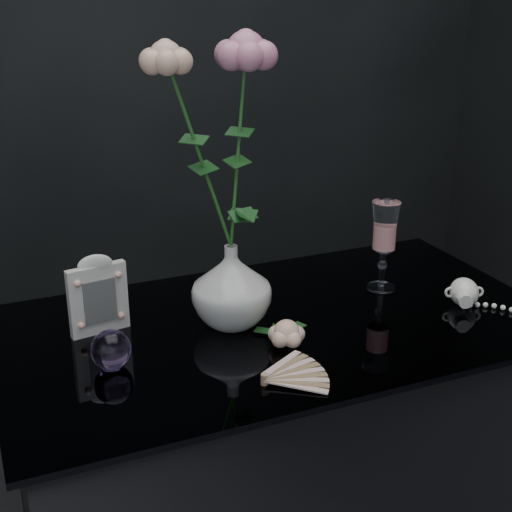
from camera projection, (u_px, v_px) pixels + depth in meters
name	position (u px, v px, depth m)	size (l,w,h in m)	color
table	(277.00, 483.00, 1.50)	(1.05, 0.58, 0.76)	black
vase	(231.00, 286.00, 1.33)	(0.15, 0.15, 0.16)	silver
wine_glass	(384.00, 246.00, 1.48)	(0.06, 0.06, 0.19)	white
picture_frame	(98.00, 294.00, 1.30)	(0.11, 0.09, 0.15)	silver
paperweight	(111.00, 350.00, 1.19)	(0.07, 0.07, 0.07)	#8D6EB2
paper_fan	(265.00, 378.00, 1.15)	(0.21, 0.16, 0.02)	beige
loose_rose	(287.00, 333.00, 1.27)	(0.11, 0.15, 0.05)	beige
pearl_jar	(464.00, 291.00, 1.43)	(0.19, 0.20, 0.06)	white
roses	(219.00, 132.00, 1.22)	(0.24, 0.13, 0.43)	#DFAB91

